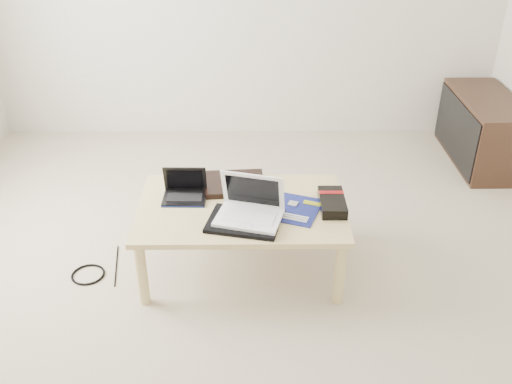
{
  "coord_description": "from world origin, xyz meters",
  "views": [
    {
      "loc": [
        0.05,
        -2.44,
        1.99
      ],
      "look_at": [
        0.07,
        0.14,
        0.49
      ],
      "focal_mm": 40.0,
      "sensor_mm": 36.0,
      "label": 1
    }
  ],
  "objects_px": {
    "media_cabinet": "(482,130)",
    "white_laptop": "(250,208)",
    "netbook": "(185,192)",
    "coffee_table": "(241,214)",
    "gpu_box": "(332,202)"
  },
  "relations": [
    {
      "from": "coffee_table",
      "to": "gpu_box",
      "type": "bearing_deg",
      "value": -1.53
    },
    {
      "from": "netbook",
      "to": "white_laptop",
      "type": "relative_size",
      "value": 0.63
    },
    {
      "from": "media_cabinet",
      "to": "netbook",
      "type": "height_order",
      "value": "netbook"
    },
    {
      "from": "media_cabinet",
      "to": "white_laptop",
      "type": "distance_m",
      "value": 2.27
    },
    {
      "from": "netbook",
      "to": "gpu_box",
      "type": "distance_m",
      "value": 0.79
    },
    {
      "from": "media_cabinet",
      "to": "coffee_table",
      "type": "bearing_deg",
      "value": -143.56
    },
    {
      "from": "gpu_box",
      "to": "netbook",
      "type": "bearing_deg",
      "value": 172.49
    },
    {
      "from": "media_cabinet",
      "to": "netbook",
      "type": "relative_size",
      "value": 3.83
    },
    {
      "from": "media_cabinet",
      "to": "gpu_box",
      "type": "height_order",
      "value": "media_cabinet"
    },
    {
      "from": "netbook",
      "to": "white_laptop",
      "type": "bearing_deg",
      "value": -32.17
    },
    {
      "from": "coffee_table",
      "to": "white_laptop",
      "type": "relative_size",
      "value": 2.96
    },
    {
      "from": "media_cabinet",
      "to": "gpu_box",
      "type": "xyz_separation_m",
      "value": [
        -1.3,
        -1.33,
        0.18
      ]
    },
    {
      "from": "media_cabinet",
      "to": "white_laptop",
      "type": "bearing_deg",
      "value": -140.16
    },
    {
      "from": "netbook",
      "to": "white_laptop",
      "type": "height_order",
      "value": "white_laptop"
    },
    {
      "from": "white_laptop",
      "to": "coffee_table",
      "type": "bearing_deg",
      "value": 109.44
    }
  ]
}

